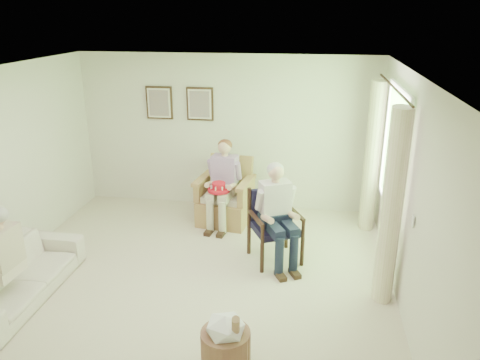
% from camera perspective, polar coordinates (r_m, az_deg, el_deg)
% --- Properties ---
extents(floor, '(5.50, 5.50, 0.00)m').
position_cam_1_polar(floor, '(5.95, -6.31, -13.14)').
color(floor, beige).
rests_on(floor, ground).
extents(back_wall, '(5.00, 0.04, 2.60)m').
position_cam_1_polar(back_wall, '(7.91, -1.56, 5.78)').
color(back_wall, silver).
rests_on(back_wall, ground).
extents(front_wall, '(5.00, 0.04, 2.60)m').
position_cam_1_polar(front_wall, '(3.14, -20.98, -19.69)').
color(front_wall, silver).
rests_on(front_wall, ground).
extents(right_wall, '(0.04, 5.50, 2.60)m').
position_cam_1_polar(right_wall, '(5.29, 20.30, -2.84)').
color(right_wall, silver).
rests_on(right_wall, ground).
extents(ceiling, '(5.00, 5.50, 0.02)m').
position_cam_1_polar(ceiling, '(5.03, -7.45, 12.51)').
color(ceiling, white).
rests_on(ceiling, back_wall).
extents(window, '(0.13, 2.50, 1.63)m').
position_cam_1_polar(window, '(6.31, 18.34, 3.75)').
color(window, '#2D6B23').
rests_on(window, right_wall).
extents(curtain_left, '(0.34, 0.34, 2.30)m').
position_cam_1_polar(curtain_left, '(5.51, 17.97, -3.33)').
color(curtain_left, beige).
rests_on(curtain_left, ground).
extents(curtain_right, '(0.34, 0.34, 2.30)m').
position_cam_1_polar(curtain_right, '(7.34, 15.82, 2.67)').
color(curtain_right, beige).
rests_on(curtain_right, ground).
extents(framed_print_left, '(0.45, 0.05, 0.55)m').
position_cam_1_polar(framed_print_left, '(8.06, -9.82, 9.25)').
color(framed_print_left, '#382114').
rests_on(framed_print_left, back_wall).
extents(framed_print_right, '(0.45, 0.05, 0.55)m').
position_cam_1_polar(framed_print_right, '(7.87, -4.91, 9.21)').
color(framed_print_right, '#382114').
rests_on(framed_print_right, back_wall).
extents(wicker_armchair, '(0.81, 0.80, 1.03)m').
position_cam_1_polar(wicker_armchair, '(7.57, -1.78, -2.66)').
color(wicker_armchair, tan).
rests_on(wicker_armchair, ground).
extents(wood_armchair, '(0.62, 0.59, 0.96)m').
position_cam_1_polar(wood_armchair, '(6.41, 4.41, -5.11)').
color(wood_armchair, black).
rests_on(wood_armchair, ground).
extents(sofa, '(1.93, 0.75, 0.56)m').
position_cam_1_polar(sofa, '(6.22, -25.52, -10.58)').
color(sofa, white).
rests_on(sofa, ground).
extents(person_wicker, '(0.40, 0.63, 1.35)m').
position_cam_1_polar(person_wicker, '(7.28, -2.02, 0.26)').
color(person_wicker, beige).
rests_on(person_wicker, ground).
extents(person_dark, '(0.40, 0.62, 1.36)m').
position_cam_1_polar(person_dark, '(6.16, 4.35, -3.45)').
color(person_dark, '#171E34').
rests_on(person_dark, ground).
extents(red_hat, '(0.34, 0.34, 0.14)m').
position_cam_1_polar(red_hat, '(7.13, -2.61, -0.98)').
color(red_hat, red).
rests_on(red_hat, person_wicker).
extents(hatbox, '(0.56, 0.56, 0.71)m').
position_cam_1_polar(hatbox, '(4.71, -1.74, -19.01)').
color(hatbox, tan).
rests_on(hatbox, ground).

